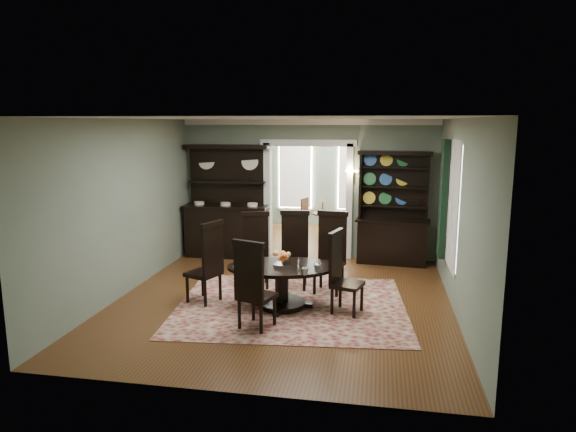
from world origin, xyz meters
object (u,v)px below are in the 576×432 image
sideboard (227,218)px  welsh_dresser (393,223)px  parlor_table (327,222)px  dining_table (282,278)px

sideboard → welsh_dresser: 3.60m
sideboard → parlor_table: sideboard is taller
sideboard → parlor_table: 2.88m
dining_table → sideboard: 3.50m
dining_table → welsh_dresser: (1.79, 3.01, 0.38)m
sideboard → parlor_table: (2.00, 2.03, -0.42)m
dining_table → parlor_table: size_ratio=2.59×
parlor_table → sideboard: bearing=-134.6°
dining_table → sideboard: sideboard is taller
dining_table → welsh_dresser: bearing=50.0°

